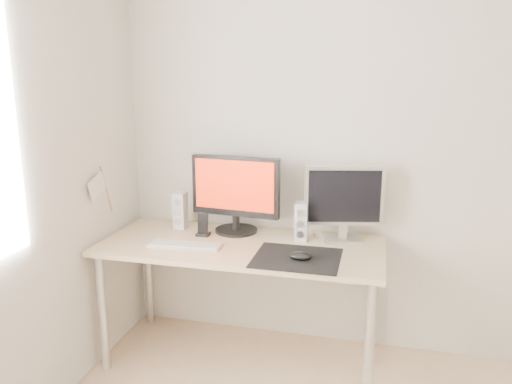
{
  "coord_description": "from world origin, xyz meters",
  "views": [
    {
      "loc": [
        -0.19,
        -1.22,
        1.67
      ],
      "look_at": [
        -0.87,
        1.49,
        1.01
      ],
      "focal_mm": 35.0,
      "sensor_mm": 36.0,
      "label": 1
    }
  ],
  "objects_px": {
    "desk": "(241,256)",
    "keyboard": "(185,245)",
    "speaker_left": "(180,211)",
    "speaker_right": "(301,222)",
    "phone_dock": "(203,229)",
    "second_monitor": "(344,200)",
    "main_monitor": "(235,191)",
    "mouse": "(300,256)"
  },
  "relations": [
    {
      "from": "desk",
      "to": "keyboard",
      "type": "distance_m",
      "value": 0.33
    },
    {
      "from": "speaker_left",
      "to": "speaker_right",
      "type": "relative_size",
      "value": 1.0
    },
    {
      "from": "keyboard",
      "to": "phone_dock",
      "type": "bearing_deg",
      "value": 80.6
    },
    {
      "from": "desk",
      "to": "speaker_left",
      "type": "height_order",
      "value": "speaker_left"
    },
    {
      "from": "second_monitor",
      "to": "speaker_right",
      "type": "height_order",
      "value": "second_monitor"
    },
    {
      "from": "main_monitor",
      "to": "speaker_right",
      "type": "distance_m",
      "value": 0.44
    },
    {
      "from": "mouse",
      "to": "speaker_right",
      "type": "bearing_deg",
      "value": 97.89
    },
    {
      "from": "speaker_right",
      "to": "keyboard",
      "type": "height_order",
      "value": "speaker_right"
    },
    {
      "from": "mouse",
      "to": "speaker_left",
      "type": "height_order",
      "value": "speaker_left"
    },
    {
      "from": "mouse",
      "to": "speaker_right",
      "type": "distance_m",
      "value": 0.33
    },
    {
      "from": "speaker_right",
      "to": "keyboard",
      "type": "relative_size",
      "value": 0.54
    },
    {
      "from": "speaker_right",
      "to": "keyboard",
      "type": "distance_m",
      "value": 0.68
    },
    {
      "from": "speaker_left",
      "to": "desk",
      "type": "bearing_deg",
      "value": -22.72
    },
    {
      "from": "main_monitor",
      "to": "second_monitor",
      "type": "relative_size",
      "value": 1.23
    },
    {
      "from": "mouse",
      "to": "second_monitor",
      "type": "xyz_separation_m",
      "value": [
        0.19,
        0.39,
        0.22
      ]
    },
    {
      "from": "phone_dock",
      "to": "speaker_left",
      "type": "bearing_deg",
      "value": 150.46
    },
    {
      "from": "desk",
      "to": "second_monitor",
      "type": "height_order",
      "value": "second_monitor"
    },
    {
      "from": "speaker_right",
      "to": "phone_dock",
      "type": "distance_m",
      "value": 0.59
    },
    {
      "from": "desk",
      "to": "speaker_left",
      "type": "distance_m",
      "value": 0.52
    },
    {
      "from": "speaker_left",
      "to": "phone_dock",
      "type": "height_order",
      "value": "speaker_left"
    },
    {
      "from": "mouse",
      "to": "main_monitor",
      "type": "bearing_deg",
      "value": 140.11
    },
    {
      "from": "phone_dock",
      "to": "second_monitor",
      "type": "bearing_deg",
      "value": 8.35
    },
    {
      "from": "desk",
      "to": "speaker_left",
      "type": "bearing_deg",
      "value": 157.28
    },
    {
      "from": "mouse",
      "to": "desk",
      "type": "distance_m",
      "value": 0.42
    },
    {
      "from": "second_monitor",
      "to": "keyboard",
      "type": "bearing_deg",
      "value": -159.0
    },
    {
      "from": "mouse",
      "to": "main_monitor",
      "type": "xyz_separation_m",
      "value": [
        -0.46,
        0.38,
        0.23
      ]
    },
    {
      "from": "desk",
      "to": "phone_dock",
      "type": "bearing_deg",
      "value": 162.67
    },
    {
      "from": "second_monitor",
      "to": "speaker_right",
      "type": "bearing_deg",
      "value": -163.18
    },
    {
      "from": "desk",
      "to": "main_monitor",
      "type": "xyz_separation_m",
      "value": [
        -0.09,
        0.2,
        0.33
      ]
    },
    {
      "from": "mouse",
      "to": "speaker_right",
      "type": "xyz_separation_m",
      "value": [
        -0.04,
        0.32,
        0.09
      ]
    },
    {
      "from": "desk",
      "to": "main_monitor",
      "type": "height_order",
      "value": "main_monitor"
    },
    {
      "from": "main_monitor",
      "to": "phone_dock",
      "type": "distance_m",
      "value": 0.3
    },
    {
      "from": "mouse",
      "to": "desk",
      "type": "xyz_separation_m",
      "value": [
        -0.37,
        0.19,
        -0.1
      ]
    },
    {
      "from": "phone_dock",
      "to": "main_monitor",
      "type": "bearing_deg",
      "value": 34.4
    },
    {
      "from": "speaker_left",
      "to": "speaker_right",
      "type": "height_order",
      "value": "same"
    },
    {
      "from": "second_monitor",
      "to": "speaker_right",
      "type": "distance_m",
      "value": 0.27
    },
    {
      "from": "desk",
      "to": "speaker_right",
      "type": "xyz_separation_m",
      "value": [
        0.32,
        0.13,
        0.19
      ]
    },
    {
      "from": "main_monitor",
      "to": "mouse",
      "type": "bearing_deg",
      "value": -39.89
    },
    {
      "from": "mouse",
      "to": "keyboard",
      "type": "distance_m",
      "value": 0.66
    },
    {
      "from": "speaker_left",
      "to": "phone_dock",
      "type": "relative_size",
      "value": 1.67
    },
    {
      "from": "desk",
      "to": "speaker_right",
      "type": "relative_size",
      "value": 7.01
    },
    {
      "from": "mouse",
      "to": "keyboard",
      "type": "bearing_deg",
      "value": 174.72
    }
  ]
}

